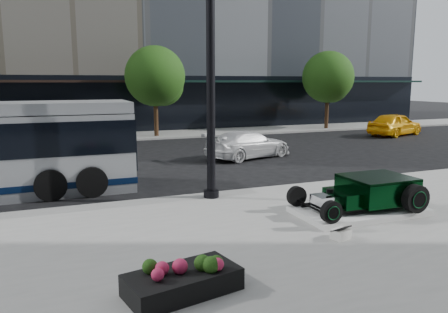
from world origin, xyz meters
name	(u,v)px	position (x,y,z in m)	size (l,w,h in m)	color
ground	(211,181)	(0.00, 0.00, 0.00)	(120.00, 120.00, 0.00)	black
sidewalk_far	(138,136)	(0.00, 14.00, 0.06)	(70.00, 4.00, 0.12)	gray
street_trees	(157,79)	(1.15, 13.07, 3.77)	(29.80, 3.80, 5.70)	black
display_plinth	(359,211)	(2.13, -5.59, 0.20)	(3.40, 1.80, 0.15)	silver
hot_rod	(370,191)	(2.46, -5.59, 0.70)	(3.22, 2.00, 0.81)	black
info_plaque	(341,233)	(0.51, -7.00, 0.24)	(0.47, 0.40, 0.31)	silver
lamppost	(211,65)	(-0.94, -2.58, 4.03)	(0.46, 0.46, 8.45)	black
flower_planter	(183,280)	(-3.46, -8.11, 0.34)	(2.00, 1.28, 0.60)	black
white_sedan	(248,144)	(3.32, 3.92, 0.64)	(1.80, 4.43, 1.29)	white
yellow_taxi	(395,124)	(16.14, 8.24, 0.76)	(1.80, 4.47, 1.52)	#FFB70D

